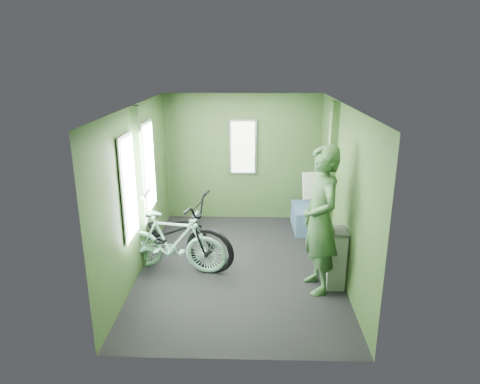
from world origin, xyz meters
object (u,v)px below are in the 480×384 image
Objects in this scene: passenger at (320,220)px; waste_box at (335,258)px; bicycle_black at (167,265)px; bench_seat at (307,215)px; bicycle_mint at (175,271)px.

passenger reaches higher than waste_box.
bicycle_black is 2.46× the size of bench_seat.
waste_box is at bearing -82.67° from bicycle_black.
passenger is 2.22× the size of bench_seat.
bench_seat is at bearing -37.23° from bicycle_black.
bench_seat reaches higher than waste_box.
passenger is at bearing -86.06° from bicycle_black.
bicycle_mint is at bearing -113.17° from passenger.
bicycle_black is 1.10× the size of passenger.
passenger is at bearing -161.17° from waste_box.
passenger is 2.15m from bench_seat.
waste_box is 1.96m from bench_seat.
bicycle_black is 0.23m from bicycle_mint.
waste_box is (0.24, 0.08, -0.56)m from passenger.
passenger is at bearing -91.19° from bicycle_mint.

